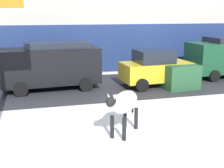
# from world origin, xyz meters

# --- Properties ---
(ground_plane) EXTENTS (120.00, 120.00, 0.00)m
(ground_plane) POSITION_xyz_m (0.00, 0.00, 0.00)
(ground_plane) COLOR white
(road_strip) EXTENTS (60.00, 5.60, 0.01)m
(road_strip) POSITION_xyz_m (0.00, 7.39, 0.00)
(road_strip) COLOR #333338
(road_strip) RESTS_ON ground
(cow_holstein) EXTENTS (1.53, 1.72, 1.54)m
(cow_holstein) POSITION_xyz_m (-0.27, 1.38, 1.00)
(cow_holstein) COLOR silver
(cow_holstein) RESTS_ON ground
(car_black_van) EXTENTS (4.71, 2.34, 2.32)m
(car_black_van) POSITION_xyz_m (-2.08, 7.52, 1.24)
(car_black_van) COLOR black
(car_black_van) RESTS_ON ground
(car_yellow_hatchback) EXTENTS (3.60, 2.09, 1.86)m
(car_yellow_hatchback) POSITION_xyz_m (3.05, 6.83, 0.93)
(car_yellow_hatchback) COLOR gold
(car_yellow_hatchback) RESTS_ON ground
(dumpster) EXTENTS (1.81, 1.28, 1.20)m
(dumpster) POSITION_xyz_m (4.04, 5.98, 0.60)
(dumpster) COLOR #285633
(dumpster) RESTS_ON ground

